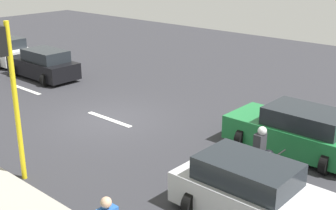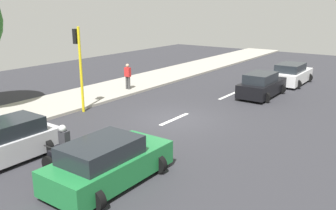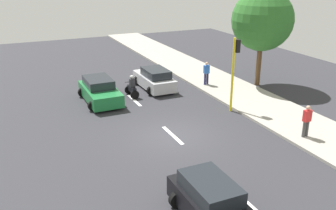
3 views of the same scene
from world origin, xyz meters
name	(u,v)px [view 1 (image 1 of 3)]	position (x,y,z in m)	size (l,w,h in m)	color
ground_plane	(109,121)	(0.00, 0.00, -0.05)	(40.00, 60.00, 0.10)	#2D2D33
lane_stripe_north	(25,89)	(0.00, -6.00, 0.01)	(0.20, 2.40, 0.01)	white
lane_stripe_mid	(109,119)	(0.00, 0.00, 0.01)	(0.20, 2.40, 0.01)	white
lane_stripe_south	(240,166)	(0.00, 6.00, 0.01)	(0.20, 2.40, 0.01)	white
car_green	(297,131)	(-2.09, 6.76, 0.71)	(2.33, 4.34, 1.52)	#1E7238
car_silver	(255,194)	(2.21, 7.79, 0.71)	(2.21, 4.12, 1.52)	#B7B7BC
car_black	(43,65)	(-1.76, -7.04, 0.71)	(2.13, 4.16, 1.52)	black
car_white	(2,51)	(-2.10, -11.83, 0.71)	(2.31, 4.30, 1.52)	white
motorcycle	(262,156)	(0.13, 6.79, 0.64)	(0.60, 1.30, 1.53)	black
traffic_light_corner	(10,81)	(4.85, 1.76, 2.93)	(0.49, 0.24, 4.50)	yellow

